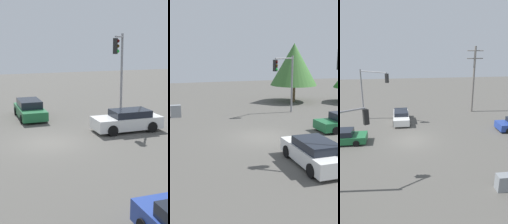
# 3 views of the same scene
# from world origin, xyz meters

# --- Properties ---
(ground_plane) EXTENTS (80.00, 80.00, 0.00)m
(ground_plane) POSITION_xyz_m (0.00, 0.00, 0.00)
(ground_plane) COLOR #54514C
(sedan_white) EXTENTS (1.99, 4.55, 1.41)m
(sedan_white) POSITION_xyz_m (0.93, -5.58, 0.69)
(sedan_white) COLOR silver
(sedan_white) RESTS_ON ground_plane
(traffic_signal_main) EXTENTS (2.63, 1.62, 5.62)m
(traffic_signal_main) POSITION_xyz_m (4.71, 6.83, 3.81)
(traffic_signal_main) COLOR gray
(traffic_signal_main) RESTS_ON ground_plane
(electrical_cabinet) EXTENTS (0.95, 0.67, 1.13)m
(electrical_cabinet) POSITION_xyz_m (-5.56, 8.50, 0.57)
(electrical_cabinet) COLOR gray
(electrical_cabinet) RESTS_ON ground_plane
(tree_far) EXTENTS (5.63, 5.63, 7.02)m
(tree_far) POSITION_xyz_m (8.61, 13.12, 4.52)
(tree_far) COLOR brown
(tree_far) RESTS_ON ground_plane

